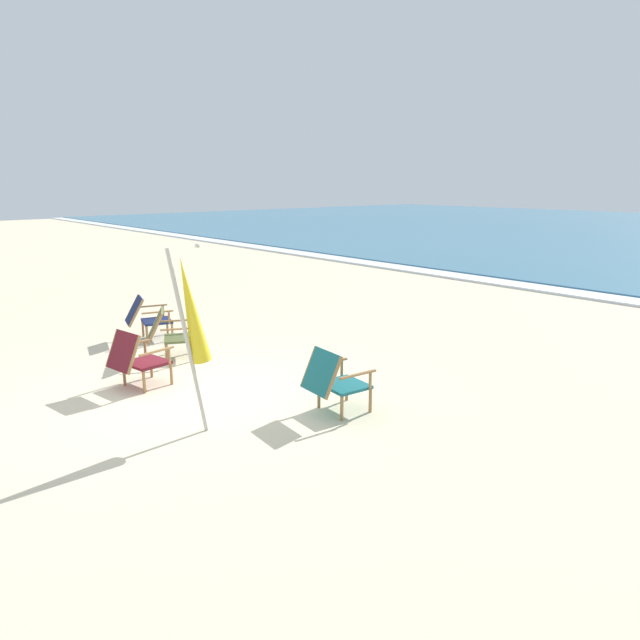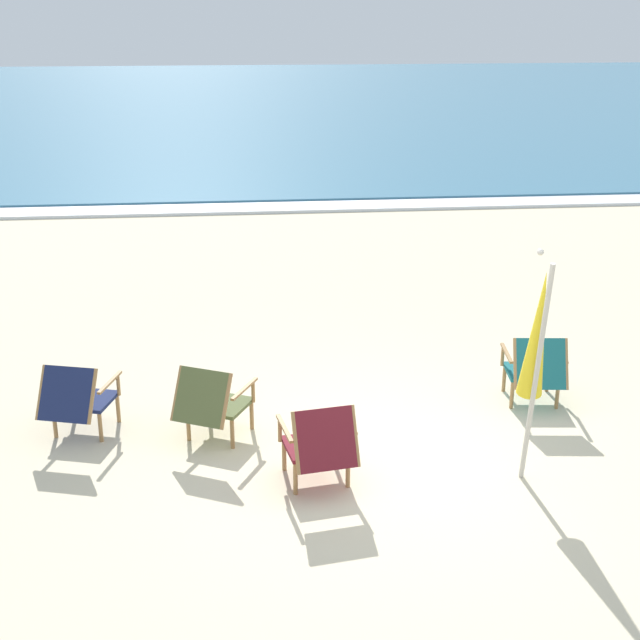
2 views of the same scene
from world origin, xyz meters
TOP-DOWN VIEW (x-y plane):
  - ground_plane at (0.00, 0.00)m, footprint 80.00×80.00m
  - sea at (0.00, 31.01)m, footprint 80.00×40.00m
  - surf_band at (0.00, 10.71)m, footprint 80.00×1.10m
  - beach_chair_mid_center at (1.65, 1.04)m, footprint 0.65×0.78m
  - beach_chair_far_center at (-0.72, -0.37)m, footprint 0.68×0.79m
  - beach_chair_front_left at (-1.66, 0.57)m, footprint 0.84×0.91m
  - beach_chair_front_right at (-2.94, 0.79)m, footprint 0.76×0.89m
  - umbrella_furled_yellow at (1.07, -0.48)m, footprint 0.24×0.45m

SIDE VIEW (x-z plane):
  - ground_plane at x=0.00m, z-range 0.00..0.00m
  - surf_band at x=0.00m, z-range 0.00..0.06m
  - sea at x=0.00m, z-range 0.00..0.10m
  - beach_chair_front_right at x=-2.94m, z-range 0.03..0.81m
  - beach_chair_front_left at x=-1.66m, z-range 0.03..0.82m
  - beach_chair_mid_center at x=1.65m, z-range 0.03..0.83m
  - beach_chair_far_center at x=-0.72m, z-range 0.03..0.83m
  - umbrella_furled_yellow at x=1.07m, z-range 0.32..2.43m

